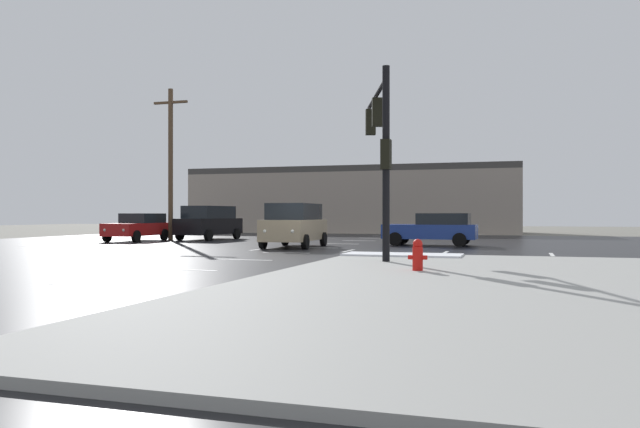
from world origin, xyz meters
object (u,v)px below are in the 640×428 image
at_px(fire_hydrant, 418,255).
at_px(traffic_signal_mast, 381,136).
at_px(suv_tan, 295,224).
at_px(suv_black, 209,222).
at_px(sedan_blue, 433,228).
at_px(utility_pole_far, 171,161).
at_px(sedan_red, 138,226).

bearing_deg(fire_hydrant, traffic_signal_mast, 113.94).
height_order(fire_hydrant, suv_tan, suv_tan).
height_order(suv_black, sedan_blue, suv_black).
bearing_deg(suv_black, suv_tan, -125.91).
xyz_separation_m(suv_tan, sedan_blue, (5.95, 3.56, -0.24)).
distance_m(suv_tan, utility_pole_far, 11.62).
bearing_deg(traffic_signal_mast, utility_pole_far, 31.13).
height_order(sedan_blue, utility_pole_far, utility_pole_far).
height_order(traffic_signal_mast, suv_tan, traffic_signal_mast).
relative_size(traffic_signal_mast, fire_hydrant, 7.38).
bearing_deg(sedan_blue, suv_tan, 32.16).
distance_m(sedan_red, sedan_blue, 16.82).
distance_m(suv_black, sedan_blue, 14.23).
distance_m(traffic_signal_mast, utility_pole_far, 20.13).
xyz_separation_m(suv_black, sedan_red, (-2.95, -3.00, -0.24)).
distance_m(suv_black, utility_pole_far, 4.27).
xyz_separation_m(traffic_signal_mast, utility_pole_far, (-15.38, 12.98, 0.64)).
bearing_deg(sedan_red, traffic_signal_mast, 52.92).
bearing_deg(traffic_signal_mast, suv_black, 24.61).
relative_size(suv_black, sedan_blue, 1.08).
relative_size(suv_tan, utility_pole_far, 0.55).
bearing_deg(suv_black, sedan_blue, -98.41).
relative_size(traffic_signal_mast, utility_pole_far, 0.65).
distance_m(fire_hydrant, sedan_red, 24.05).
distance_m(traffic_signal_mast, sedan_red, 20.37).
xyz_separation_m(traffic_signal_mast, sedan_blue, (0.26, 11.24, -3.20)).
distance_m(sedan_red, utility_pole_far, 4.31).
bearing_deg(suv_black, utility_pole_far, 133.91).
bearing_deg(sedan_blue, sedan_red, 0.62).
relative_size(fire_hydrant, utility_pole_far, 0.09).
xyz_separation_m(fire_hydrant, utility_pole_far, (-17.19, 17.06, 4.16)).
distance_m(sedan_blue, utility_pole_far, 16.20).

